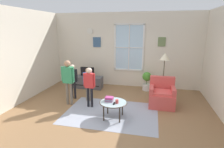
# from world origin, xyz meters

# --- Properties ---
(ground_plane) EXTENTS (6.48, 5.96, 0.02)m
(ground_plane) POSITION_xyz_m (0.00, 0.00, -0.01)
(ground_plane) COLOR olive
(back_wall) EXTENTS (5.88, 0.17, 2.95)m
(back_wall) POSITION_xyz_m (0.00, 2.74, 1.48)
(back_wall) COLOR beige
(back_wall) RESTS_ON ground_plane
(side_wall_left) EXTENTS (0.12, 5.36, 2.95)m
(side_wall_left) POSITION_xyz_m (-3.00, 0.00, 1.48)
(side_wall_left) COLOR beige
(side_wall_left) RESTS_ON ground_plane
(area_rug) EXTENTS (2.58, 1.88, 0.01)m
(area_rug) POSITION_xyz_m (0.04, 0.08, 0.00)
(area_rug) COLOR #999EAD
(area_rug) RESTS_ON ground_plane
(tv_stand) EXTENTS (1.19, 0.45, 0.47)m
(tv_stand) POSITION_xyz_m (-1.39, 2.05, 0.24)
(tv_stand) COLOR #4C4C51
(tv_stand) RESTS_ON ground_plane
(television) EXTENTS (0.55, 0.08, 0.38)m
(television) POSITION_xyz_m (-1.39, 2.05, 0.67)
(television) COLOR #4C4C4C
(television) RESTS_ON tv_stand
(armchair) EXTENTS (0.76, 0.74, 0.87)m
(armchair) POSITION_xyz_m (1.44, 0.94, 0.33)
(armchair) COLOR #D14C47
(armchair) RESTS_ON ground_plane
(coffee_table) EXTENTS (0.74, 0.74, 0.46)m
(coffee_table) POSITION_xyz_m (0.16, -0.19, 0.43)
(coffee_table) COLOR #99B2B7
(coffee_table) RESTS_ON ground_plane
(book_stack) EXTENTS (0.22, 0.20, 0.11)m
(book_stack) POSITION_xyz_m (0.04, -0.14, 0.51)
(book_stack) COLOR #9C5B84
(book_stack) RESTS_ON coffee_table
(cup) EXTENTS (0.08, 0.08, 0.10)m
(cup) POSITION_xyz_m (0.27, -0.24, 0.50)
(cup) COLOR #BF3F3F
(cup) RESTS_ON coffee_table
(remote_near_books) EXTENTS (0.05, 0.14, 0.02)m
(remote_near_books) POSITION_xyz_m (0.20, -0.29, 0.47)
(remote_near_books) COLOR black
(remote_near_books) RESTS_ON coffee_table
(person_black_shirt) EXTENTS (0.36, 0.16, 1.18)m
(person_black_shirt) POSITION_xyz_m (-1.47, 0.88, 0.74)
(person_black_shirt) COLOR black
(person_black_shirt) RESTS_ON ground_plane
(person_red_shirt) EXTENTS (0.37, 0.17, 1.22)m
(person_red_shirt) POSITION_xyz_m (-0.68, 0.34, 0.77)
(person_red_shirt) COLOR black
(person_red_shirt) RESTS_ON ground_plane
(person_green_shirt) EXTENTS (0.42, 0.19, 1.41)m
(person_green_shirt) POSITION_xyz_m (-1.37, 0.37, 0.88)
(person_green_shirt) COLOR #726656
(person_green_shirt) RESTS_ON ground_plane
(person_blue_shirt) EXTENTS (0.34, 0.15, 1.11)m
(person_blue_shirt) POSITION_xyz_m (-0.89, 0.79, 0.70)
(person_blue_shirt) COLOR #726656
(person_blue_shirt) RESTS_ON ground_plane
(potted_plant_by_window) EXTENTS (0.34, 0.34, 0.72)m
(potted_plant_by_window) POSITION_xyz_m (0.93, 2.28, 0.40)
(potted_plant_by_window) COLOR silver
(potted_plant_by_window) RESTS_ON ground_plane
(floor_lamp) EXTENTS (0.32, 0.32, 1.57)m
(floor_lamp) POSITION_xyz_m (1.49, 1.49, 1.31)
(floor_lamp) COLOR black
(floor_lamp) RESTS_ON ground_plane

